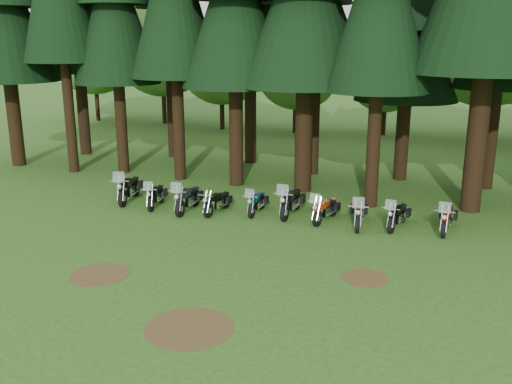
# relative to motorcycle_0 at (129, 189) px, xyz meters

# --- Properties ---
(ground) EXTENTS (120.00, 120.00, 0.00)m
(ground) POSITION_rel_motorcycle_0_xyz_m (6.47, -5.12, -0.53)
(ground) COLOR #275816
(ground) RESTS_ON ground
(pine_back_4) EXTENTS (4.94, 4.94, 13.78)m
(pine_back_4) POSITION_rel_motorcycle_0_xyz_m (10.50, 8.13, 7.72)
(pine_back_4) COLOR black
(pine_back_4) RESTS_ON ground
(decid_0) EXTENTS (8.00, 7.78, 10.00)m
(decid_0) POSITION_rel_motorcycle_0_xyz_m (-15.63, 20.14, 5.37)
(decid_0) COLOR black
(decid_0) RESTS_ON ground
(decid_1) EXTENTS (7.91, 7.69, 9.88)m
(decid_1) POSITION_rel_motorcycle_0_xyz_m (-9.52, 20.64, 5.30)
(decid_1) COLOR black
(decid_1) RESTS_ON ground
(decid_2) EXTENTS (6.72, 6.53, 8.40)m
(decid_2) POSITION_rel_motorcycle_0_xyz_m (-3.97, 19.66, 4.43)
(decid_2) COLOR black
(decid_2) RESTS_ON ground
(decid_3) EXTENTS (6.12, 5.95, 7.65)m
(decid_3) POSITION_rel_motorcycle_0_xyz_m (1.75, 20.01, 3.98)
(decid_3) COLOR black
(decid_3) RESTS_ON ground
(decid_4) EXTENTS (5.93, 5.76, 7.41)m
(decid_4) POSITION_rel_motorcycle_0_xyz_m (8.05, 21.20, 3.84)
(decid_4) COLOR black
(decid_4) RESTS_ON ground
(decid_5) EXTENTS (8.45, 8.21, 10.56)m
(decid_5) POSITION_rel_motorcycle_0_xyz_m (14.76, 20.59, 5.70)
(decid_5) COLOR black
(decid_5) RESTS_ON ground
(dirt_patch_0) EXTENTS (1.80, 1.80, 0.01)m
(dirt_patch_0) POSITION_rel_motorcycle_0_xyz_m (3.47, -7.12, -0.52)
(dirt_patch_0) COLOR #4C3D1E
(dirt_patch_0) RESTS_ON ground
(dirt_patch_1) EXTENTS (1.40, 1.40, 0.01)m
(dirt_patch_1) POSITION_rel_motorcycle_0_xyz_m (10.97, -4.62, -0.52)
(dirt_patch_1) COLOR #4C3D1E
(dirt_patch_1) RESTS_ON ground
(dirt_patch_2) EXTENTS (2.20, 2.20, 0.01)m
(dirt_patch_2) POSITION_rel_motorcycle_0_xyz_m (7.47, -9.12, -0.52)
(dirt_patch_2) COLOR #4C3D1E
(dirt_patch_2) RESTS_ON ground
(motorcycle_0) EXTENTS (0.90, 2.51, 1.58)m
(motorcycle_0) POSITION_rel_motorcycle_0_xyz_m (0.00, 0.00, 0.00)
(motorcycle_0) COLOR black
(motorcycle_0) RESTS_ON ground
(motorcycle_1) EXTENTS (0.76, 2.10, 1.33)m
(motorcycle_1) POSITION_rel_motorcycle_0_xyz_m (1.48, -0.31, -0.09)
(motorcycle_1) COLOR black
(motorcycle_1) RESTS_ON ground
(motorcycle_2) EXTENTS (0.50, 2.36, 1.48)m
(motorcycle_2) POSITION_rel_motorcycle_0_xyz_m (3.05, -0.44, -0.03)
(motorcycle_2) COLOR black
(motorcycle_2) RESTS_ON ground
(motorcycle_3) EXTENTS (0.36, 2.01, 0.82)m
(motorcycle_3) POSITION_rel_motorcycle_0_xyz_m (4.26, -0.23, -0.11)
(motorcycle_3) COLOR black
(motorcycle_3) RESTS_ON ground
(motorcycle_4) EXTENTS (0.38, 1.98, 1.25)m
(motorcycle_4) POSITION_rel_motorcycle_0_xyz_m (5.77, 0.28, -0.11)
(motorcycle_4) COLOR black
(motorcycle_4) RESTS_ON ground
(motorcycle_5) EXTENTS (0.46, 2.44, 1.54)m
(motorcycle_5) POSITION_rel_motorcycle_0_xyz_m (7.13, 0.51, -0.01)
(motorcycle_5) COLOR black
(motorcycle_5) RESTS_ON ground
(motorcycle_6) EXTENTS (0.65, 2.13, 1.34)m
(motorcycle_6) POSITION_rel_motorcycle_0_xyz_m (8.60, 0.23, -0.08)
(motorcycle_6) COLOR black
(motorcycle_6) RESTS_ON ground
(motorcycle_7) EXTENTS (0.61, 2.27, 1.42)m
(motorcycle_7) POSITION_rel_motorcycle_0_xyz_m (9.91, 0.07, -0.05)
(motorcycle_7) COLOR black
(motorcycle_7) RESTS_ON ground
(motorcycle_8) EXTENTS (0.61, 2.12, 1.33)m
(motorcycle_8) POSITION_rel_motorcycle_0_xyz_m (11.30, 0.39, -0.09)
(motorcycle_8) COLOR black
(motorcycle_8) RESTS_ON ground
(motorcycle_9) EXTENTS (0.47, 2.21, 1.39)m
(motorcycle_9) POSITION_rel_motorcycle_0_xyz_m (13.03, 0.58, -0.06)
(motorcycle_9) COLOR black
(motorcycle_9) RESTS_ON ground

